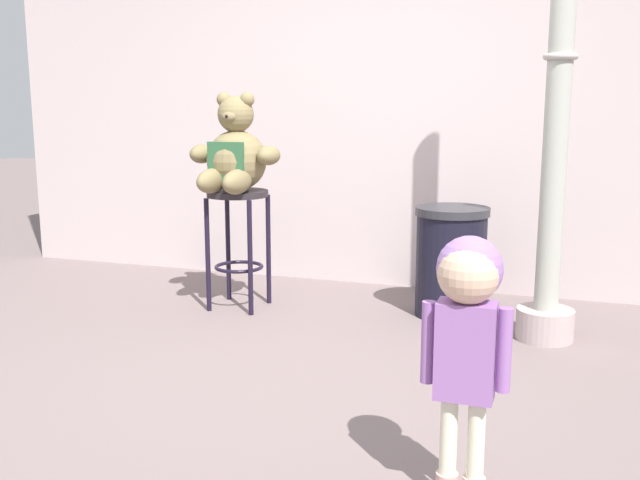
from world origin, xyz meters
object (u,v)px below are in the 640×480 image
object	(u,v)px
bar_stool_with_teddy	(238,224)
trash_bin	(451,261)
teddy_bear	(235,156)
lamppost	(555,152)
child_walking	(467,314)

from	to	relation	value
bar_stool_with_teddy	trash_bin	xyz separation A→B (m)	(1.36, 0.26, -0.21)
bar_stool_with_teddy	teddy_bear	size ratio (longest dim) A/B	1.25
bar_stool_with_teddy	lamppost	distance (m)	2.03
child_walking	teddy_bear	bearing A→B (deg)	-106.08
lamppost	child_walking	bearing A→B (deg)	-96.26
bar_stool_with_teddy	teddy_bear	xyz separation A→B (m)	(0.00, -0.03, 0.45)
bar_stool_with_teddy	lamppost	xyz separation A→B (m)	(1.96, -0.06, 0.52)
child_walking	trash_bin	size ratio (longest dim) A/B	1.32
teddy_bear	child_walking	distance (m)	2.64
child_walking	trash_bin	world-z (taller)	child_walking
child_walking	trash_bin	bearing A→B (deg)	-138.15
teddy_bear	child_walking	world-z (taller)	teddy_bear
child_walking	lamppost	distance (m)	1.98
lamppost	trash_bin	bearing A→B (deg)	152.06
bar_stool_with_teddy	trash_bin	bearing A→B (deg)	10.85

